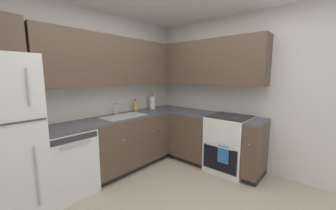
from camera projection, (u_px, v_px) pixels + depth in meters
wall_back at (92, 94)px, 3.15m from camera, size 3.56×0.05×2.53m
wall_right at (244, 93)px, 3.33m from camera, size 0.05×3.54×2.53m
dishwasher at (67, 161)px, 2.63m from camera, size 0.60×0.63×0.86m
lower_cabinets_back at (128, 142)px, 3.38m from camera, size 1.39×0.62×0.86m
countertop_back at (127, 116)px, 3.31m from camera, size 2.60×0.60×0.03m
lower_cabinets_right at (206, 139)px, 3.54m from camera, size 0.62×1.57×0.86m
countertop_right at (206, 115)px, 3.47m from camera, size 0.60×1.57×0.03m
oven_range at (229, 143)px, 3.27m from camera, size 0.68×0.62×1.05m
upper_cabinets_back at (112, 61)px, 3.15m from camera, size 2.28×0.34×0.76m
upper_cabinets_right at (204, 63)px, 3.54m from camera, size 0.32×2.12×0.76m
sink at (124, 119)px, 3.23m from camera, size 0.69×0.40×0.10m
faucet at (116, 107)px, 3.34m from camera, size 0.07×0.16×0.21m
soap_bottle at (136, 106)px, 3.66m from camera, size 0.06×0.06×0.22m
paper_towel_roll at (152, 102)px, 3.95m from camera, size 0.11×0.11×0.31m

